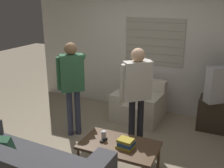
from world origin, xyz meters
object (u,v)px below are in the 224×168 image
armchair_beige (139,104)px  book_stack (126,144)px  coffee_table (119,147)px  soda_can (104,135)px  spare_remote (104,140)px  person_left_standing (72,79)px  person_right_standing (137,86)px

armchair_beige → book_stack: size_ratio=4.02×
coffee_table → soda_can: size_ratio=8.23×
book_stack → spare_remote: size_ratio=1.74×
armchair_beige → book_stack: 1.80m
coffee_table → book_stack: book_stack is taller
coffee_table → spare_remote: size_ratio=7.70×
person_left_standing → person_right_standing: 1.09m
person_left_standing → spare_remote: size_ratio=11.99×
book_stack → soda_can: soda_can is taller
soda_can → person_right_standing: bearing=75.0°
book_stack → armchair_beige: bearing=103.0°
person_left_standing → soda_can: bearing=-75.7°
person_right_standing → book_stack: 0.98m
person_right_standing → spare_remote: 0.99m
coffee_table → book_stack: bearing=-20.1°
armchair_beige → soda_can: 1.69m
soda_can → spare_remote: soda_can is taller
person_right_standing → book_stack: (0.15, -0.82, -0.53)m
person_right_standing → book_stack: bearing=-122.0°
armchair_beige → person_left_standing: 1.52m
person_left_standing → spare_remote: person_left_standing is taller
armchair_beige → person_left_standing: person_left_standing is taller
armchair_beige → spare_remote: 1.72m
armchair_beige → person_right_standing: 1.19m
book_stack → coffee_table: bearing=159.9°
book_stack → soda_can: bearing=169.1°
book_stack → soda_can: (-0.35, 0.07, 0.01)m
book_stack → spare_remote: (-0.34, 0.03, -0.04)m
spare_remote → person_left_standing: bearing=152.9°
armchair_beige → person_right_standing: size_ratio=0.59×
person_left_standing → person_right_standing: bearing=-33.9°
person_right_standing → spare_remote: size_ratio=11.77×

